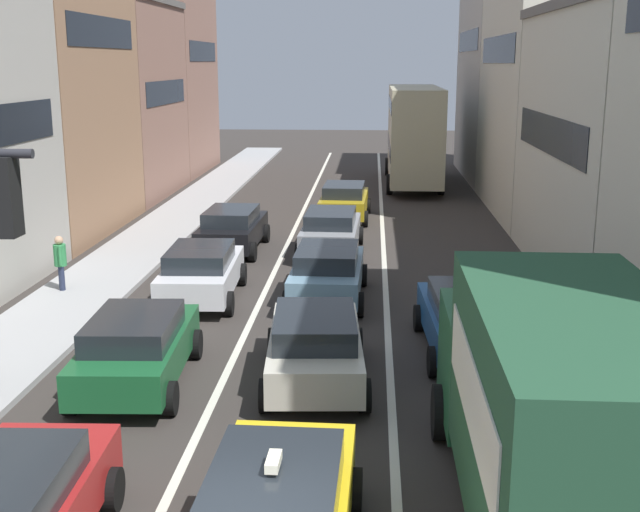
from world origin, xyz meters
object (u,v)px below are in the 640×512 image
(sedan_centre_lane_second, at_px, (315,345))
(pedestrian_mid_sidewalk, at_px, (60,261))
(coupe_centre_lane_fourth, at_px, (331,230))
(sedan_right_lane_behind_truck, at_px, (468,318))
(removalist_box_truck, at_px, (556,405))
(bus_mid_queue_primary, at_px, (414,131))
(hatchback_centre_lane_third, at_px, (328,272))
(sedan_centre_lane_fifth, at_px, (344,200))
(wagon_left_lane_second, at_px, (137,347))
(sedan_left_lane_third, at_px, (201,271))
(sedan_left_lane_fourth, at_px, (232,228))

(sedan_centre_lane_second, relative_size, pedestrian_mid_sidewalk, 2.66)
(coupe_centre_lane_fourth, xyz_separation_m, sedan_right_lane_behind_truck, (3.52, -9.38, 0.00))
(removalist_box_truck, distance_m, bus_mid_queue_primary, 32.50)
(hatchback_centre_lane_third, bearing_deg, removalist_box_truck, -161.02)
(sedan_centre_lane_fifth, bearing_deg, pedestrian_mid_sidewalk, 148.76)
(pedestrian_mid_sidewalk, bearing_deg, sedan_right_lane_behind_truck, -44.18)
(wagon_left_lane_second, bearing_deg, bus_mid_queue_primary, -16.86)
(hatchback_centre_lane_third, height_order, sedan_centre_lane_fifth, same)
(removalist_box_truck, relative_size, hatchback_centre_lane_third, 1.78)
(bus_mid_queue_primary, bearing_deg, sedan_left_lane_third, 163.00)
(wagon_left_lane_second, relative_size, sedan_left_lane_third, 1.00)
(wagon_left_lane_second, height_order, pedestrian_mid_sidewalk, pedestrian_mid_sidewalk)
(removalist_box_truck, relative_size, coupe_centre_lane_fourth, 1.77)
(removalist_box_truck, relative_size, sedan_left_lane_third, 1.76)
(sedan_left_lane_third, xyz_separation_m, sedan_right_lane_behind_truck, (6.74, -3.70, 0.00))
(sedan_right_lane_behind_truck, bearing_deg, coupe_centre_lane_fourth, 17.68)
(removalist_box_truck, distance_m, sedan_left_lane_third, 13.07)
(coupe_centre_lane_fourth, relative_size, sedan_right_lane_behind_truck, 0.99)
(sedan_centre_lane_second, xyz_separation_m, sedan_centre_lane_fifth, (-0.03, 17.38, 0.00))
(bus_mid_queue_primary, bearing_deg, sedan_centre_lane_fifth, 161.93)
(sedan_centre_lane_fifth, bearing_deg, sedan_right_lane_behind_truck, -166.18)
(sedan_centre_lane_second, relative_size, sedan_left_lane_third, 1.01)
(removalist_box_truck, relative_size, pedestrian_mid_sidewalk, 4.65)
(coupe_centre_lane_fourth, xyz_separation_m, bus_mid_queue_primary, (3.48, 15.84, 2.03))
(sedan_centre_lane_second, bearing_deg, sedan_left_lane_third, 27.77)
(hatchback_centre_lane_third, xyz_separation_m, sedan_left_lane_third, (-3.41, -0.19, 0.00))
(sedan_left_lane_third, relative_size, bus_mid_queue_primary, 0.42)
(removalist_box_truck, distance_m, sedan_centre_lane_second, 6.49)
(sedan_left_lane_third, distance_m, sedan_right_lane_behind_truck, 7.69)
(coupe_centre_lane_fourth, relative_size, sedan_centre_lane_fifth, 1.00)
(sedan_left_lane_fourth, bearing_deg, coupe_centre_lane_fourth, -91.30)
(bus_mid_queue_primary, bearing_deg, removalist_box_truck, -179.17)
(sedan_centre_lane_second, height_order, hatchback_centre_lane_third, same)
(coupe_centre_lane_fourth, height_order, sedan_left_lane_fourth, same)
(bus_mid_queue_primary, relative_size, pedestrian_mid_sidewalk, 6.33)
(bus_mid_queue_primary, bearing_deg, pedestrian_mid_sidewalk, 153.55)
(pedestrian_mid_sidewalk, bearing_deg, sedan_centre_lane_second, -62.18)
(sedan_centre_lane_fifth, xyz_separation_m, sedan_right_lane_behind_truck, (3.29, -15.44, 0.00))
(coupe_centre_lane_fourth, bearing_deg, sedan_left_lane_fourth, 89.05)
(sedan_right_lane_behind_truck, height_order, pedestrian_mid_sidewalk, pedestrian_mid_sidewalk)
(sedan_left_lane_fourth, height_order, bus_mid_queue_primary, bus_mid_queue_primary)
(sedan_left_lane_fourth, height_order, sedan_right_lane_behind_truck, same)
(sedan_left_lane_third, height_order, pedestrian_mid_sidewalk, pedestrian_mid_sidewalk)
(removalist_box_truck, relative_size, bus_mid_queue_primary, 0.73)
(sedan_left_lane_fourth, xyz_separation_m, sedan_centre_lane_fifth, (3.60, 5.92, 0.00))
(sedan_centre_lane_second, height_order, sedan_left_lane_third, same)
(removalist_box_truck, relative_size, sedan_centre_lane_second, 1.75)
(removalist_box_truck, xyz_separation_m, coupe_centre_lane_fourth, (-3.78, 16.64, -1.18))
(sedan_centre_lane_second, xyz_separation_m, coupe_centre_lane_fourth, (-0.27, 11.32, 0.00))
(wagon_left_lane_second, relative_size, sedan_right_lane_behind_truck, 1.00)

